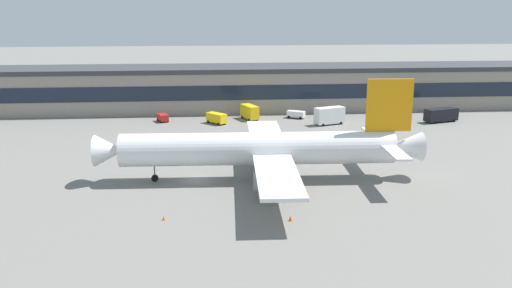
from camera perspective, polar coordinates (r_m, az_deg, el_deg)
The scene contains 12 objects.
ground_plane at distance 88.04m, azimuth -6.33°, elevation -3.86°, with size 600.00×600.00×0.00m, color slate.
terminal_building at distance 146.49m, azimuth -5.87°, elevation 5.92°, with size 197.01×16.44×11.74m.
airliner at distance 86.37m, azimuth 0.82°, elevation -0.49°, with size 52.93×45.12×16.39m.
follow_me_car at distance 135.56m, azimuth 4.30°, elevation 3.20°, with size 4.77×3.81×1.85m.
stair_truck at distance 133.65m, azimuth -0.65°, elevation 3.46°, with size 4.45×6.46×3.55m.
fuel_truck at distance 138.37m, azimuth 19.13°, elevation 3.00°, with size 8.85×5.14×3.35m.
crew_van at distance 129.29m, azimuth -4.25°, elevation 2.81°, with size 5.10×5.34×2.55m.
baggage_tug at distance 133.09m, azimuth -9.89°, elevation 2.81°, with size 3.20×4.09×1.85m.
catering_truck at distance 129.07m, azimuth 7.87°, elevation 3.07°, with size 7.65×4.94×4.15m.
traffic_cone_0 at distance 72.81m, azimuth -9.78°, elevation -7.76°, with size 0.46×0.46×0.57m, color #F2590C.
traffic_cone_1 at distance 71.65m, azimuth 3.70°, elevation -7.89°, with size 0.56×0.56×0.70m, color #F2590C.
traffic_cone_2 at distance 81.56m, azimuth 5.41°, elevation -5.07°, with size 0.60×0.60×0.75m, color #F2590C.
Camera 1 is at (2.57, -83.54, 27.66)m, focal length 37.64 mm.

